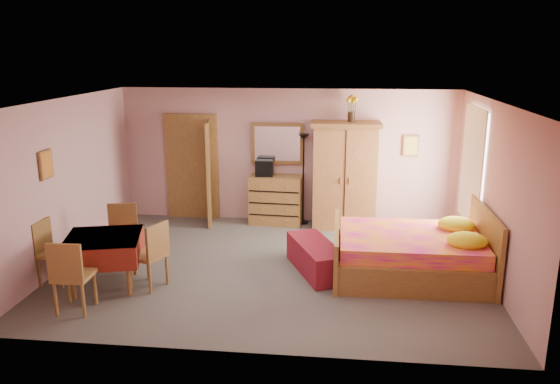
# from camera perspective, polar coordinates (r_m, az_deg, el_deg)

# --- Properties ---
(floor) EXTENTS (6.50, 6.50, 0.00)m
(floor) POSITION_cam_1_polar(r_m,az_deg,el_deg) (8.65, -0.89, -7.87)
(floor) COLOR #646058
(floor) RESTS_ON ground
(ceiling) EXTENTS (6.50, 6.50, 0.00)m
(ceiling) POSITION_cam_1_polar(r_m,az_deg,el_deg) (8.02, -0.96, 9.54)
(ceiling) COLOR brown
(ceiling) RESTS_ON wall_back
(wall_back) EXTENTS (6.50, 0.10, 2.60)m
(wall_back) POSITION_cam_1_polar(r_m,az_deg,el_deg) (10.66, 0.77, 3.79)
(wall_back) COLOR #C48E8F
(wall_back) RESTS_ON floor
(wall_front) EXTENTS (6.50, 0.10, 2.60)m
(wall_front) POSITION_cam_1_polar(r_m,az_deg,el_deg) (5.88, -3.99, -5.48)
(wall_front) COLOR #C48E8F
(wall_front) RESTS_ON floor
(wall_left) EXTENTS (0.10, 5.00, 2.60)m
(wall_left) POSITION_cam_1_polar(r_m,az_deg,el_deg) (9.22, -21.40, 1.01)
(wall_left) COLOR #C48E8F
(wall_left) RESTS_ON floor
(wall_right) EXTENTS (0.10, 5.00, 2.60)m
(wall_right) POSITION_cam_1_polar(r_m,az_deg,el_deg) (8.48, 21.43, -0.13)
(wall_right) COLOR #C48E8F
(wall_right) RESTS_ON floor
(doorway) EXTENTS (1.06, 0.12, 2.15)m
(doorway) POSITION_cam_1_polar(r_m,az_deg,el_deg) (11.03, -9.13, 2.52)
(doorway) COLOR #9E6B35
(doorway) RESTS_ON floor
(window) EXTENTS (0.08, 1.40, 1.95)m
(window) POSITION_cam_1_polar(r_m,az_deg,el_deg) (9.57, 19.50, 2.58)
(window) COLOR white
(window) RESTS_ON wall_right
(picture_left) EXTENTS (0.04, 0.32, 0.42)m
(picture_left) POSITION_cam_1_polar(r_m,az_deg,el_deg) (8.61, -23.28, 2.64)
(picture_left) COLOR orange
(picture_left) RESTS_ON wall_left
(picture_back) EXTENTS (0.30, 0.04, 0.40)m
(picture_back) POSITION_cam_1_polar(r_m,az_deg,el_deg) (10.63, 13.51, 4.71)
(picture_back) COLOR #D8BF59
(picture_back) RESTS_ON wall_back
(chest_of_drawers) EXTENTS (1.04, 0.57, 0.95)m
(chest_of_drawers) POSITION_cam_1_polar(r_m,az_deg,el_deg) (10.63, -0.40, -0.83)
(chest_of_drawers) COLOR #AB7639
(chest_of_drawers) RESTS_ON floor
(wall_mirror) EXTENTS (1.02, 0.08, 0.80)m
(wall_mirror) POSITION_cam_1_polar(r_m,az_deg,el_deg) (10.59, -0.28, 5.09)
(wall_mirror) COLOR white
(wall_mirror) RESTS_ON wall_back
(stereo) EXTENTS (0.35, 0.26, 0.31)m
(stereo) POSITION_cam_1_polar(r_m,az_deg,el_deg) (10.50, -1.64, 2.53)
(stereo) COLOR black
(stereo) RESTS_ON chest_of_drawers
(floor_lamp) EXTENTS (0.30, 0.30, 1.76)m
(floor_lamp) POSITION_cam_1_polar(r_m,az_deg,el_deg) (10.54, 2.45, 1.32)
(floor_lamp) COLOR black
(floor_lamp) RESTS_ON floor
(wardrobe) EXTENTS (1.31, 0.70, 2.02)m
(wardrobe) POSITION_cam_1_polar(r_m,az_deg,el_deg) (10.34, 6.75, 1.71)
(wardrobe) COLOR #AF6E3B
(wardrobe) RESTS_ON floor
(sunflower_vase) EXTENTS (0.21, 0.21, 0.49)m
(sunflower_vase) POSITION_cam_1_polar(r_m,az_deg,el_deg) (10.23, 7.50, 8.67)
(sunflower_vase) COLOR yellow
(sunflower_vase) RESTS_ON wardrobe
(bed) EXTENTS (2.29, 1.80, 1.06)m
(bed) POSITION_cam_1_polar(r_m,az_deg,el_deg) (8.42, 13.39, -5.08)
(bed) COLOR #DC1588
(bed) RESTS_ON floor
(bench) EXTENTS (1.00, 1.45, 0.45)m
(bench) POSITION_cam_1_polar(r_m,az_deg,el_deg) (8.43, 3.76, -6.85)
(bench) COLOR maroon
(bench) RESTS_ON floor
(dining_table) EXTENTS (1.25, 1.25, 0.75)m
(dining_table) POSITION_cam_1_polar(r_m,az_deg,el_deg) (8.26, -17.83, -6.93)
(dining_table) COLOR maroon
(dining_table) RESTS_ON floor
(chair_south) EXTENTS (0.46, 0.46, 0.99)m
(chair_south) POSITION_cam_1_polar(r_m,az_deg,el_deg) (7.62, -20.74, -8.08)
(chair_south) COLOR #AB793A
(chair_south) RESTS_ON floor
(chair_north) EXTENTS (0.54, 0.54, 0.98)m
(chair_north) POSITION_cam_1_polar(r_m,az_deg,el_deg) (8.86, -16.18, -4.53)
(chair_north) COLOR #A57637
(chair_north) RESTS_ON floor
(chair_west) EXTENTS (0.46, 0.46, 0.94)m
(chair_west) POSITION_cam_1_polar(r_m,az_deg,el_deg) (8.59, -22.41, -5.85)
(chair_west) COLOR #AD7D3A
(chair_west) RESTS_ON floor
(chair_east) EXTENTS (0.58, 0.58, 0.97)m
(chair_east) POSITION_cam_1_polar(r_m,az_deg,el_deg) (8.04, -13.64, -6.37)
(chair_east) COLOR #A56D38
(chair_east) RESTS_ON floor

